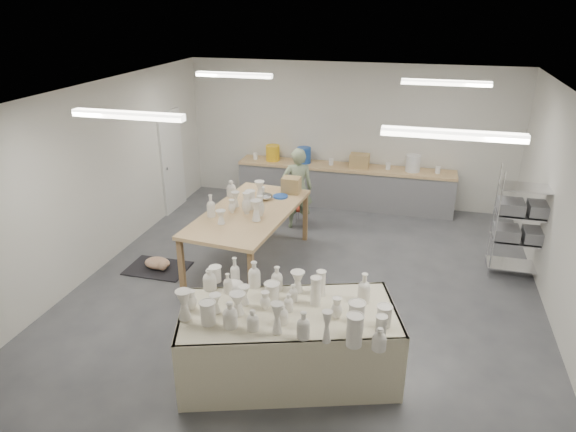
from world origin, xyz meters
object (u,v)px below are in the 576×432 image
(drying_table, at_px, (288,340))
(work_table, at_px, (251,209))
(potter, at_px, (298,189))
(red_stool, at_px, (301,209))

(drying_table, bearing_deg, work_table, 98.53)
(potter, xyz_separation_m, red_stool, (0.00, 0.27, -0.54))
(drying_table, distance_m, potter, 4.34)
(potter, relative_size, red_stool, 4.82)
(work_table, xyz_separation_m, potter, (0.40, 1.60, -0.16))
(work_table, distance_m, red_stool, 2.03)
(drying_table, distance_m, work_table, 2.98)
(work_table, height_order, red_stool, work_table)
(drying_table, xyz_separation_m, potter, (-0.92, 4.23, 0.33))
(red_stool, bearing_deg, potter, -90.00)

